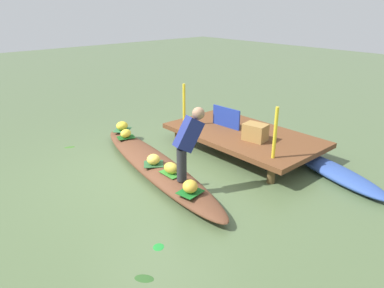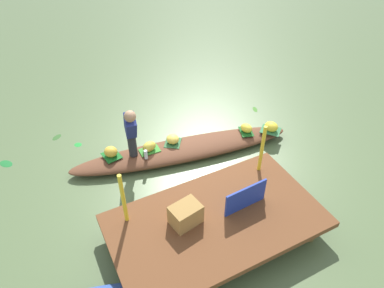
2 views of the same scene
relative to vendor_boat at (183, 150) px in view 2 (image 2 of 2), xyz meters
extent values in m
plane|color=#526740|center=(0.00, 0.00, -0.13)|extent=(40.00, 40.00, 0.00)
cube|color=brown|center=(0.41, 1.98, 0.24)|extent=(3.20, 1.80, 0.10)
cylinder|color=brown|center=(-0.87, 1.26, 0.03)|extent=(0.14, 0.14, 0.31)
cylinder|color=brown|center=(1.69, 1.26, 0.03)|extent=(0.14, 0.14, 0.31)
cylinder|color=brown|center=(-0.87, 2.70, 0.03)|extent=(0.14, 0.14, 0.31)
ellipsoid|color=brown|center=(0.00, 0.00, 0.00)|extent=(4.49, 1.46, 0.26)
cube|color=#18541C|center=(-1.34, 0.21, 0.13)|extent=(0.34, 0.42, 0.01)
ellipsoid|color=yellow|center=(-1.34, 0.21, 0.22)|extent=(0.25, 0.30, 0.18)
cube|color=#2D5E32|center=(0.16, -0.15, 0.13)|extent=(0.44, 0.45, 0.01)
ellipsoid|color=#F6D14E|center=(0.16, -0.15, 0.22)|extent=(0.33, 0.33, 0.18)
cube|color=#317043|center=(-1.81, 0.40, 0.13)|extent=(0.50, 0.51, 0.01)
ellipsoid|color=yellow|center=(-1.81, 0.40, 0.23)|extent=(0.33, 0.35, 0.19)
cube|color=#186521|center=(1.35, -0.32, 0.13)|extent=(0.35, 0.39, 0.01)
ellipsoid|color=gold|center=(1.35, -0.32, 0.23)|extent=(0.34, 0.34, 0.20)
cube|color=#35852C|center=(0.65, -0.14, 0.13)|extent=(0.38, 0.25, 0.01)
ellipsoid|color=gold|center=(0.65, -0.14, 0.23)|extent=(0.31, 0.25, 0.19)
cylinder|color=#28282D|center=(0.97, -0.17, 0.40)|extent=(0.16, 0.16, 0.55)
cube|color=navy|center=(0.99, -0.04, 0.90)|extent=(0.26, 0.53, 0.59)
sphere|color=#9E7556|center=(1.02, 0.14, 1.21)|extent=(0.20, 0.20, 0.20)
cylinder|color=silver|center=(0.79, 0.04, 0.22)|extent=(0.07, 0.07, 0.19)
cube|color=#1E3596|center=(-0.09, 1.98, 0.50)|extent=(0.74, 0.07, 0.43)
cylinder|color=yellow|center=(-0.79, 1.38, 0.75)|extent=(0.06, 0.06, 0.92)
cylinder|color=yellow|center=(1.61, 1.38, 0.75)|extent=(0.06, 0.06, 0.92)
cube|color=#9F773D|center=(0.85, 1.82, 0.45)|extent=(0.49, 0.39, 0.33)
ellipsoid|color=#208D31|center=(1.82, -1.28, -0.12)|extent=(0.21, 0.21, 0.01)
ellipsoid|color=#2C5824|center=(2.16, -1.74, -0.12)|extent=(0.26, 0.25, 0.01)
ellipsoid|color=#1B6A2C|center=(3.20, -1.33, -0.12)|extent=(0.31, 0.34, 0.01)
ellipsoid|color=#3C7426|center=(-2.23, -0.69, -0.12)|extent=(0.18, 0.25, 0.01)
camera|label=1|loc=(4.94, -3.47, 2.82)|focal=33.32mm
camera|label=2|loc=(2.27, 4.80, 4.48)|focal=32.71mm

